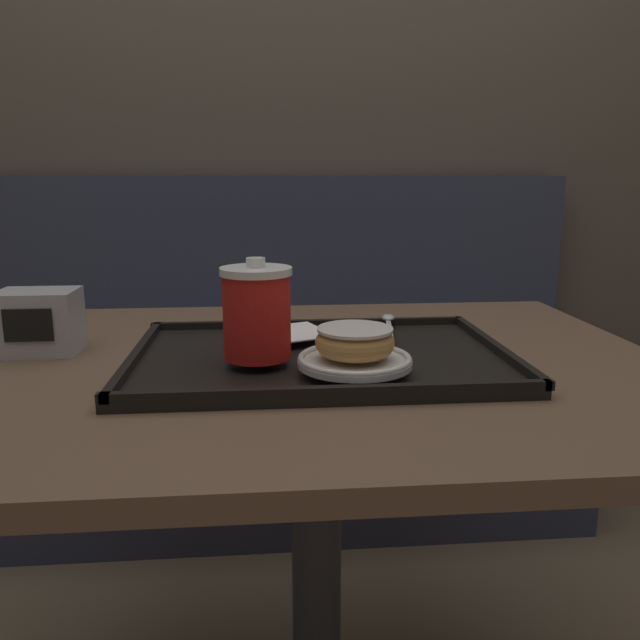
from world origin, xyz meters
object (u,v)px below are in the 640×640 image
Objects in this scene: coffee_cup_front at (257,312)px; spoon at (388,322)px; donut_chocolate_glazed at (355,341)px; napkin_dispenser at (39,322)px.

spoon is (0.22, 0.18, -0.06)m from coffee_cup_front.
napkin_dispenser is (-0.46, 0.19, -0.01)m from donut_chocolate_glazed.
donut_chocolate_glazed is 0.62× the size of spoon.
napkin_dispenser is at bearing 157.75° from donut_chocolate_glazed.
donut_chocolate_glazed reaches higher than spoon.
coffee_cup_front is 0.29m from spoon.
spoon is 0.56m from napkin_dispenser.
coffee_cup_front reaches higher than napkin_dispenser.
coffee_cup_front is 1.17× the size of napkin_dispenser.
spoon is at bearing 4.30° from napkin_dispenser.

